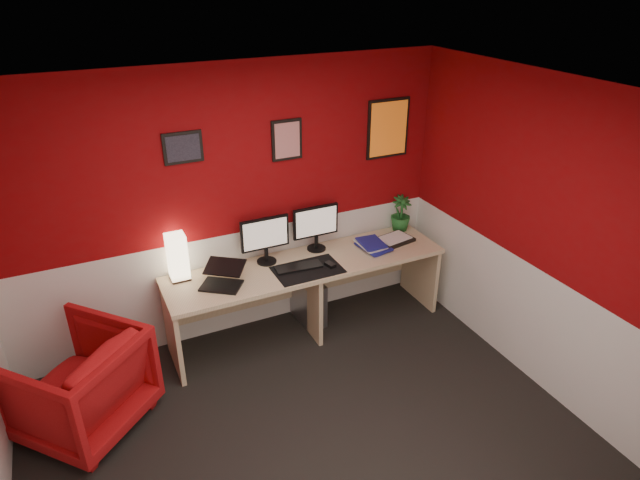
{
  "coord_description": "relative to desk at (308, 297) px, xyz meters",
  "views": [
    {
      "loc": [
        -1.2,
        -2.58,
        3.17
      ],
      "look_at": [
        0.6,
        1.21,
        1.05
      ],
      "focal_mm": 30.76,
      "sensor_mm": 36.0,
      "label": 1
    }
  ],
  "objects": [
    {
      "name": "ground",
      "position": [
        -0.57,
        -1.41,
        -0.36
      ],
      "size": [
        4.0,
        3.5,
        0.01
      ],
      "primitive_type": "cube",
      "color": "black",
      "rests_on": "ground"
    },
    {
      "name": "ceiling",
      "position": [
        -0.57,
        -1.41,
        2.13
      ],
      "size": [
        4.0,
        3.5,
        0.01
      ],
      "primitive_type": "cube",
      "color": "white",
      "rests_on": "ground"
    },
    {
      "name": "wall_back",
      "position": [
        -0.57,
        0.34,
        0.89
      ],
      "size": [
        4.0,
        0.01,
        2.5
      ],
      "primitive_type": "cube",
      "color": "maroon",
      "rests_on": "ground"
    },
    {
      "name": "wall_right",
      "position": [
        1.43,
        -1.41,
        0.89
      ],
      "size": [
        0.01,
        3.5,
        2.5
      ],
      "primitive_type": "cube",
      "color": "maroon",
      "rests_on": "ground"
    },
    {
      "name": "wainscot_back",
      "position": [
        -0.57,
        0.34,
        0.14
      ],
      "size": [
        4.0,
        0.01,
        1.0
      ],
      "primitive_type": "cube",
      "color": "silver",
      "rests_on": "ground"
    },
    {
      "name": "wainscot_right",
      "position": [
        1.43,
        -1.41,
        0.14
      ],
      "size": [
        0.01,
        3.5,
        1.0
      ],
      "primitive_type": "cube",
      "color": "silver",
      "rests_on": "ground"
    },
    {
      "name": "desk",
      "position": [
        0.0,
        0.0,
        0.0
      ],
      "size": [
        2.6,
        0.65,
        0.73
      ],
      "primitive_type": "cube",
      "color": "tan",
      "rests_on": "ground"
    },
    {
      "name": "shoji_lamp",
      "position": [
        -1.11,
        0.22,
        0.56
      ],
      "size": [
        0.16,
        0.16,
        0.4
      ],
      "primitive_type": "cube",
      "color": "#FFE5B2",
      "rests_on": "desk"
    },
    {
      "name": "laptop",
      "position": [
        -0.82,
        -0.06,
        0.47
      ],
      "size": [
        0.4,
        0.38,
        0.22
      ],
      "primitive_type": "cube",
      "rotation": [
        0.0,
        0.0,
        -0.63
      ],
      "color": "black",
      "rests_on": "desk"
    },
    {
      "name": "monitor_left",
      "position": [
        -0.33,
        0.18,
        0.66
      ],
      "size": [
        0.45,
        0.06,
        0.58
      ],
      "primitive_type": "cube",
      "color": "black",
      "rests_on": "desk"
    },
    {
      "name": "monitor_right",
      "position": [
        0.19,
        0.21,
        0.66
      ],
      "size": [
        0.45,
        0.06,
        0.58
      ],
      "primitive_type": "cube",
      "color": "black",
      "rests_on": "desk"
    },
    {
      "name": "desk_mat",
      "position": [
        -0.05,
        -0.12,
        0.37
      ],
      "size": [
        0.6,
        0.38,
        0.01
      ],
      "primitive_type": "cube",
      "color": "black",
      "rests_on": "desk"
    },
    {
      "name": "keyboard",
      "position": [
        -0.11,
        -0.06,
        0.38
      ],
      "size": [
        0.43,
        0.18,
        0.02
      ],
      "primitive_type": "cube",
      "rotation": [
        0.0,
        0.0,
        -0.09
      ],
      "color": "black",
      "rests_on": "desk_mat"
    },
    {
      "name": "mouse",
      "position": [
        0.16,
        -0.15,
        0.39
      ],
      "size": [
        0.08,
        0.11,
        0.03
      ],
      "primitive_type": "cube",
      "rotation": [
        0.0,
        0.0,
        0.23
      ],
      "color": "black",
      "rests_on": "desk_mat"
    },
    {
      "name": "book_bottom",
      "position": [
        0.57,
        -0.03,
        0.38
      ],
      "size": [
        0.28,
        0.35,
        0.03
      ],
      "primitive_type": "imported",
      "rotation": [
        0.0,
        0.0,
        0.13
      ],
      "color": "navy",
      "rests_on": "desk"
    },
    {
      "name": "book_middle",
      "position": [
        0.56,
        0.0,
        0.4
      ],
      "size": [
        0.22,
        0.3,
        0.02
      ],
      "primitive_type": "imported",
      "rotation": [
        0.0,
        0.0,
        0.01
      ],
      "color": "silver",
      "rests_on": "book_bottom"
    },
    {
      "name": "book_top",
      "position": [
        0.56,
        -0.0,
        0.43
      ],
      "size": [
        0.24,
        0.3,
        0.03
      ],
      "primitive_type": "imported",
      "rotation": [
        0.0,
        0.0,
        -0.09
      ],
      "color": "navy",
      "rests_on": "book_middle"
    },
    {
      "name": "zen_tray",
      "position": [
        0.95,
        0.04,
        0.38
      ],
      "size": [
        0.39,
        0.31,
        0.03
      ],
      "primitive_type": "cube",
      "rotation": [
        0.0,
        0.0,
        0.18
      ],
      "color": "black",
      "rests_on": "desk"
    },
    {
      "name": "potted_plant",
      "position": [
        1.15,
        0.23,
        0.55
      ],
      "size": [
        0.22,
        0.22,
        0.36
      ],
      "primitive_type": "imported",
      "rotation": [
        0.0,
        0.0,
        -0.08
      ],
      "color": "#19591E",
      "rests_on": "desk"
    },
    {
      "name": "pc_tower",
      "position": [
        0.07,
        0.16,
        -0.14
      ],
      "size": [
        0.23,
        0.46,
        0.45
      ],
      "primitive_type": "cube",
      "rotation": [
        0.0,
        0.0,
        0.07
      ],
      "color": "#99999E",
      "rests_on": "ground"
    },
    {
      "name": "armchair",
      "position": [
        -2.04,
        -0.38,
        0.03
      ],
      "size": [
        1.2,
        1.2,
        0.79
      ],
      "primitive_type": "imported",
      "rotation": [
        0.0,
        0.0,
        3.88
      ],
      "color": "#A61617",
      "rests_on": "ground"
    },
    {
      "name": "art_left",
      "position": [
        -0.93,
        0.33,
        1.49
      ],
      "size": [
        0.32,
        0.02,
        0.26
      ],
      "primitive_type": "cube",
      "color": "black",
      "rests_on": "wall_back"
    },
    {
      "name": "art_center",
      "position": [
        -0.03,
        0.33,
        1.44
      ],
      "size": [
        0.28,
        0.02,
        0.36
      ],
      "primitive_type": "cube",
      "color": "red",
      "rests_on": "wall_back"
    },
    {
      "name": "art_right",
      "position": [
        1.0,
        0.33,
        1.42
      ],
      "size": [
        0.44,
        0.02,
        0.56
      ],
      "primitive_type": "cube",
      "color": "orange",
      "rests_on": "wall_back"
    }
  ]
}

